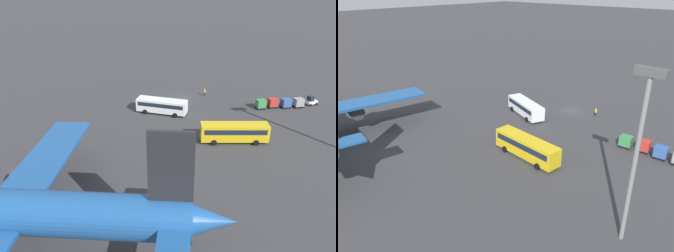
% 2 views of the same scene
% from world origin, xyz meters
% --- Properties ---
extents(ground_plane, '(600.00, 600.00, 0.00)m').
position_xyz_m(ground_plane, '(0.00, 0.00, 0.00)').
color(ground_plane, '#38383A').
extents(shuttle_bus_near, '(10.77, 6.50, 3.03)m').
position_xyz_m(shuttle_bus_near, '(5.46, 8.62, 1.83)').
color(shuttle_bus_near, white).
rests_on(shuttle_bus_near, ground).
extents(shuttle_bus_far, '(11.88, 3.88, 3.36)m').
position_xyz_m(shuttle_bus_far, '(-6.10, 22.20, 2.00)').
color(shuttle_bus_far, gold).
rests_on(shuttle_bus_far, ground).
extents(baggage_tug, '(2.65, 2.15, 2.10)m').
position_xyz_m(baggage_tug, '(-27.90, 7.16, 0.94)').
color(baggage_tug, white).
rests_on(baggage_tug, ground).
extents(worker_person, '(0.38, 0.38, 1.74)m').
position_xyz_m(worker_person, '(-5.44, -0.75, 0.87)').
color(worker_person, '#1E1E2D').
rests_on(worker_person, ground).
extents(cargo_cart_grey, '(2.16, 1.88, 2.06)m').
position_xyz_m(cargo_cart_grey, '(-24.38, 8.34, 1.19)').
color(cargo_cart_grey, '#38383D').
rests_on(cargo_cart_grey, ground).
extents(cargo_cart_blue, '(2.16, 1.88, 2.06)m').
position_xyz_m(cargo_cart_blue, '(-21.57, 8.28, 1.19)').
color(cargo_cart_blue, '#38383D').
rests_on(cargo_cart_blue, ground).
extents(cargo_cart_red, '(2.16, 1.88, 2.06)m').
position_xyz_m(cargo_cart_red, '(-18.76, 7.89, 1.19)').
color(cargo_cart_red, '#38383D').
rests_on(cargo_cart_red, ground).
extents(cargo_cart_green, '(2.16, 1.88, 2.06)m').
position_xyz_m(cargo_cart_green, '(-15.95, 8.33, 1.19)').
color(cargo_cart_green, '#38383D').
rests_on(cargo_cart_green, ground).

